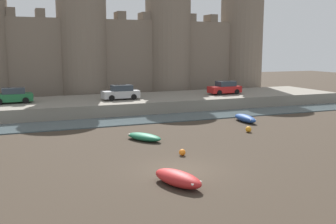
{
  "coord_description": "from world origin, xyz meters",
  "views": [
    {
      "loc": [
        -8.65,
        -20.34,
        7.01
      ],
      "look_at": [
        1.52,
        5.56,
        2.5
      ],
      "focal_mm": 42.0,
      "sensor_mm": 36.0,
      "label": 1
    }
  ],
  "objects_px": {
    "rowboat_foreground_right": "(178,178)",
    "mooring_buoy_mid_mud": "(182,152)",
    "rowboat_midflat_centre": "(245,118)",
    "car_quay_west": "(121,93)",
    "car_quay_centre_west": "(12,96)",
    "mooring_buoy_off_centre": "(249,129)",
    "rowboat_foreground_centre": "(144,137)",
    "car_quay_east": "(225,88)"
  },
  "relations": [
    {
      "from": "car_quay_west",
      "to": "car_quay_centre_west",
      "type": "xyz_separation_m",
      "value": [
        -11.32,
        1.23,
        0.0
      ]
    },
    {
      "from": "rowboat_foreground_centre",
      "to": "rowboat_foreground_right",
      "type": "bearing_deg",
      "value": -98.38
    },
    {
      "from": "rowboat_foreground_right",
      "to": "mooring_buoy_off_centre",
      "type": "bearing_deg",
      "value": 42.86
    },
    {
      "from": "rowboat_midflat_centre",
      "to": "car_quay_west",
      "type": "xyz_separation_m",
      "value": [
        -9.5,
        10.62,
        1.76
      ]
    },
    {
      "from": "rowboat_foreground_centre",
      "to": "car_quay_west",
      "type": "relative_size",
      "value": 0.79
    },
    {
      "from": "mooring_buoy_off_centre",
      "to": "car_quay_east",
      "type": "relative_size",
      "value": 0.12
    },
    {
      "from": "rowboat_foreground_right",
      "to": "mooring_buoy_mid_mud",
      "type": "distance_m",
      "value": 5.79
    },
    {
      "from": "mooring_buoy_off_centre",
      "to": "car_quay_centre_west",
      "type": "xyz_separation_m",
      "value": [
        -18.51,
        16.03,
        1.88
      ]
    },
    {
      "from": "car_quay_west",
      "to": "rowboat_foreground_right",
      "type": "bearing_deg",
      "value": -98.04
    },
    {
      "from": "rowboat_midflat_centre",
      "to": "car_quay_east",
      "type": "height_order",
      "value": "car_quay_east"
    },
    {
      "from": "mooring_buoy_mid_mud",
      "to": "car_quay_west",
      "type": "height_order",
      "value": "car_quay_west"
    },
    {
      "from": "rowboat_midflat_centre",
      "to": "mooring_buoy_off_centre",
      "type": "distance_m",
      "value": 4.78
    },
    {
      "from": "car_quay_west",
      "to": "car_quay_centre_west",
      "type": "bearing_deg",
      "value": 173.79
    },
    {
      "from": "rowboat_midflat_centre",
      "to": "car_quay_east",
      "type": "distance_m",
      "value": 11.83
    },
    {
      "from": "car_quay_east",
      "to": "car_quay_west",
      "type": "xyz_separation_m",
      "value": [
        -13.47,
        -0.38,
        0.0
      ]
    },
    {
      "from": "mooring_buoy_mid_mud",
      "to": "car_quay_centre_west",
      "type": "bearing_deg",
      "value": 116.54
    },
    {
      "from": "rowboat_foreground_centre",
      "to": "mooring_buoy_mid_mud",
      "type": "height_order",
      "value": "rowboat_foreground_centre"
    },
    {
      "from": "rowboat_foreground_centre",
      "to": "car_quay_west",
      "type": "height_order",
      "value": "car_quay_west"
    },
    {
      "from": "mooring_buoy_off_centre",
      "to": "car_quay_centre_west",
      "type": "bearing_deg",
      "value": 139.1
    },
    {
      "from": "car_quay_east",
      "to": "rowboat_midflat_centre",
      "type": "bearing_deg",
      "value": -109.84
    },
    {
      "from": "rowboat_foreground_right",
      "to": "mooring_buoy_off_centre",
      "type": "relative_size",
      "value": 6.69
    },
    {
      "from": "rowboat_foreground_centre",
      "to": "rowboat_midflat_centre",
      "type": "bearing_deg",
      "value": 18.42
    },
    {
      "from": "car_quay_east",
      "to": "rowboat_foreground_centre",
      "type": "bearing_deg",
      "value": -136.18
    },
    {
      "from": "mooring_buoy_off_centre",
      "to": "car_quay_west",
      "type": "xyz_separation_m",
      "value": [
        -7.19,
        14.8,
        1.88
      ]
    },
    {
      "from": "rowboat_foreground_centre",
      "to": "car_quay_east",
      "type": "distance_m",
      "value": 21.49
    },
    {
      "from": "rowboat_foreground_right",
      "to": "car_quay_west",
      "type": "xyz_separation_m",
      "value": [
        3.49,
        24.71,
        1.72
      ]
    },
    {
      "from": "mooring_buoy_mid_mud",
      "to": "mooring_buoy_off_centre",
      "type": "bearing_deg",
      "value": 29.93
    },
    {
      "from": "rowboat_foreground_centre",
      "to": "car_quay_east",
      "type": "bearing_deg",
      "value": 43.82
    },
    {
      "from": "rowboat_foreground_right",
      "to": "mooring_buoy_off_centre",
      "type": "xyz_separation_m",
      "value": [
        10.67,
        9.9,
        -0.16
      ]
    },
    {
      "from": "mooring_buoy_off_centre",
      "to": "car_quay_west",
      "type": "distance_m",
      "value": 16.56
    },
    {
      "from": "car_quay_east",
      "to": "car_quay_centre_west",
      "type": "height_order",
      "value": "same"
    },
    {
      "from": "rowboat_foreground_centre",
      "to": "rowboat_midflat_centre",
      "type": "xyz_separation_m",
      "value": [
        11.48,
        3.82,
        0.07
      ]
    },
    {
      "from": "car_quay_east",
      "to": "car_quay_centre_west",
      "type": "distance_m",
      "value": 24.81
    },
    {
      "from": "rowboat_foreground_right",
      "to": "car_quay_centre_west",
      "type": "xyz_separation_m",
      "value": [
        -7.83,
        25.94,
        1.72
      ]
    },
    {
      "from": "rowboat_midflat_centre",
      "to": "car_quay_west",
      "type": "bearing_deg",
      "value": 131.81
    },
    {
      "from": "rowboat_midflat_centre",
      "to": "car_quay_east",
      "type": "relative_size",
      "value": 0.83
    },
    {
      "from": "rowboat_foreground_right",
      "to": "car_quay_east",
      "type": "bearing_deg",
      "value": 55.94
    },
    {
      "from": "rowboat_foreground_centre",
      "to": "car_quay_east",
      "type": "xyz_separation_m",
      "value": [
        15.45,
        14.82,
        1.83
      ]
    },
    {
      "from": "rowboat_foreground_right",
      "to": "rowboat_midflat_centre",
      "type": "xyz_separation_m",
      "value": [
        12.99,
        14.08,
        -0.04
      ]
    },
    {
      "from": "mooring_buoy_mid_mud",
      "to": "car_quay_east",
      "type": "relative_size",
      "value": 0.11
    },
    {
      "from": "mooring_buoy_off_centre",
      "to": "car_quay_centre_west",
      "type": "relative_size",
      "value": 0.12
    },
    {
      "from": "rowboat_foreground_centre",
      "to": "car_quay_centre_west",
      "type": "height_order",
      "value": "car_quay_centre_west"
    }
  ]
}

